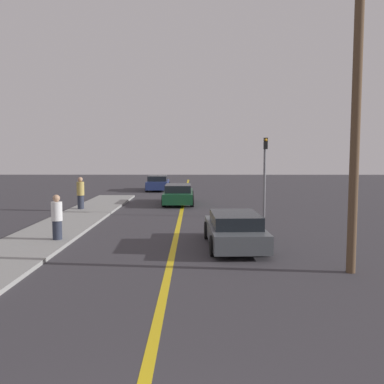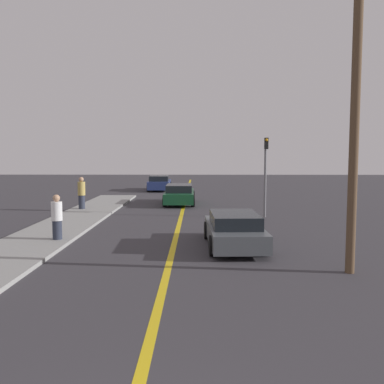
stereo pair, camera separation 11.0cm
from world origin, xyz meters
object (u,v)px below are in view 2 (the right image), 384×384
object	(u,v)px
car_near_right_lane	(234,230)
car_far_distant	(159,183)
traffic_light	(265,169)
car_ahead_center	(179,194)
pedestrian_mid_group	(82,193)
utility_pole	(354,134)
pedestrian_near_curb	(57,217)

from	to	relation	value
car_near_right_lane	car_far_distant	size ratio (longest dim) A/B	1.01
car_far_distant	traffic_light	world-z (taller)	traffic_light
car_ahead_center	pedestrian_mid_group	bearing A→B (deg)	-148.67
traffic_light	utility_pole	world-z (taller)	utility_pole
traffic_light	pedestrian_near_curb	bearing A→B (deg)	-143.72
car_ahead_center	pedestrian_near_curb	size ratio (longest dim) A/B	2.93
utility_pole	car_ahead_center	bearing A→B (deg)	108.59
car_near_right_lane	utility_pole	world-z (taller)	utility_pole
pedestrian_mid_group	car_far_distant	bearing A→B (deg)	76.42
traffic_light	pedestrian_mid_group	bearing A→B (deg)	167.04
utility_pole	car_near_right_lane	bearing A→B (deg)	131.86
car_far_distant	utility_pole	world-z (taller)	utility_pole
traffic_light	car_near_right_lane	bearing A→B (deg)	-107.38
car_near_right_lane	pedestrian_near_curb	size ratio (longest dim) A/B	2.74
pedestrian_mid_group	utility_pole	distance (m)	16.10
car_near_right_lane	car_far_distant	bearing A→B (deg)	99.23
pedestrian_near_curb	pedestrian_mid_group	distance (m)	8.42
pedestrian_mid_group	utility_pole	xyz separation A→B (m)	(10.36, -12.03, 2.66)
traffic_light	utility_pole	size ratio (longest dim) A/B	0.53
car_far_distant	utility_pole	distance (m)	26.18
car_ahead_center	traffic_light	distance (m)	7.27
car_ahead_center	pedestrian_mid_group	xyz separation A→B (m)	(-5.22, -3.25, 0.38)
pedestrian_mid_group	utility_pole	size ratio (longest dim) A/B	0.24
car_near_right_lane	utility_pole	distance (m)	5.19
pedestrian_near_curb	utility_pole	world-z (taller)	utility_pole
car_ahead_center	traffic_light	xyz separation A→B (m)	(4.44, -5.47, 1.79)
pedestrian_near_curb	traffic_light	bearing A→B (deg)	36.28
pedestrian_mid_group	traffic_light	size ratio (longest dim) A/B	0.45
pedestrian_near_curb	traffic_light	distance (m)	10.39
car_ahead_center	car_far_distant	world-z (taller)	car_far_distant
car_ahead_center	utility_pole	bearing A→B (deg)	-71.94
pedestrian_near_curb	pedestrian_mid_group	xyz separation A→B (m)	(-1.37, 8.31, 0.08)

